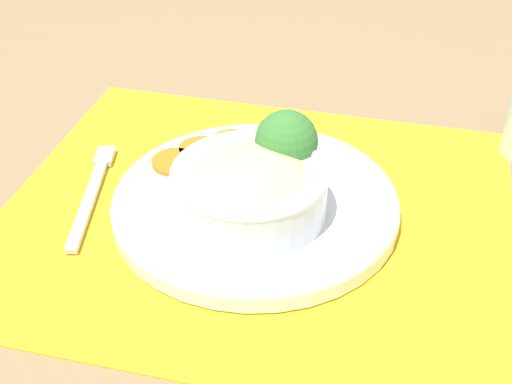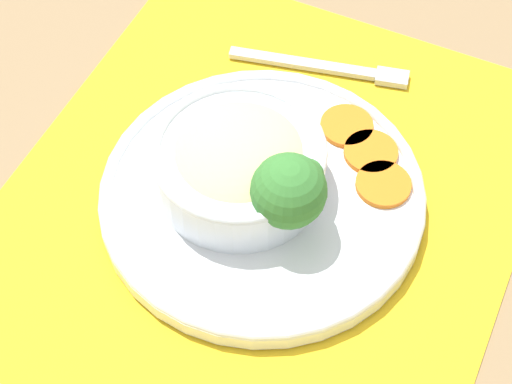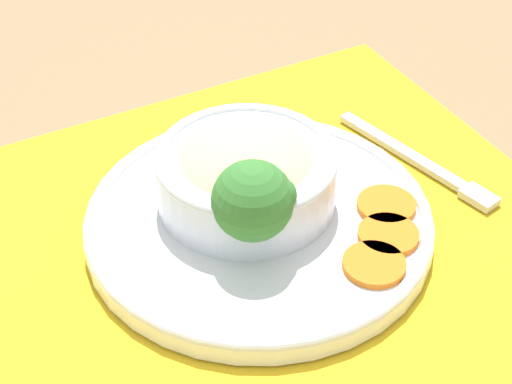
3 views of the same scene
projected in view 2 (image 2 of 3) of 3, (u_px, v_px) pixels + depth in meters
The scene contains 9 objects.
ground_plane at pixel (262, 204), 0.77m from camera, with size 4.00×4.00×0.00m, color #8C704C.
placemat at pixel (262, 203), 0.77m from camera, with size 0.52×0.46×0.00m.
plate at pixel (262, 195), 0.76m from camera, with size 0.29×0.29×0.02m.
bowl at pixel (240, 161), 0.74m from camera, with size 0.15×0.15×0.06m.
broccoli_floret at pixel (289, 191), 0.70m from camera, with size 0.06×0.06×0.08m.
carrot_slice_near at pixel (383, 184), 0.76m from camera, with size 0.05×0.05×0.01m.
carrot_slice_middle at pixel (371, 152), 0.78m from camera, with size 0.05×0.05×0.01m.
carrot_slice_far at pixel (347, 126), 0.80m from camera, with size 0.05×0.05×0.01m.
fork at pixel (336, 69), 0.86m from camera, with size 0.06×0.18×0.01m.
Camera 2 is at (0.40, 0.19, 0.64)m, focal length 60.00 mm.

